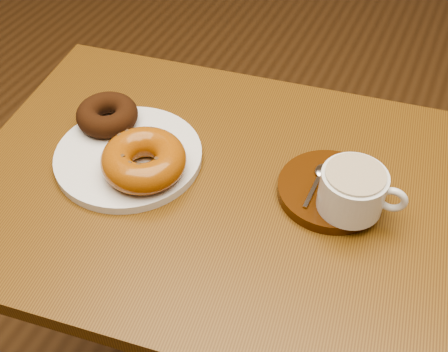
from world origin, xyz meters
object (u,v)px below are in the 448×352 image
at_px(cafe_table, 213,228).
at_px(coffee_cup, 353,190).
at_px(saucer, 331,190).
at_px(donut_plate, 129,156).

height_order(cafe_table, coffee_cup, coffee_cup).
distance_m(saucer, coffee_cup, 0.06).
xyz_separation_m(cafe_table, coffee_cup, (0.20, 0.02, 0.16)).
distance_m(cafe_table, saucer, 0.21).
distance_m(cafe_table, donut_plate, 0.18).
height_order(donut_plate, coffee_cup, coffee_cup).
bearing_deg(saucer, coffee_cup, -37.01).
xyz_separation_m(cafe_table, saucer, (0.17, 0.05, 0.12)).
relative_size(cafe_table, saucer, 5.18).
height_order(cafe_table, saucer, saucer).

